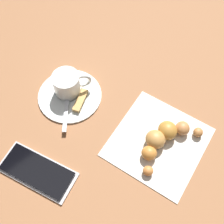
# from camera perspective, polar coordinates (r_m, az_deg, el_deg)

# --- Properties ---
(ground_plane) EXTENTS (1.80, 1.80, 0.00)m
(ground_plane) POSITION_cam_1_polar(r_m,az_deg,el_deg) (0.63, 0.19, -1.55)
(ground_plane) COLOR #96613D
(saucer) EXTENTS (0.15, 0.15, 0.01)m
(saucer) POSITION_cam_1_polar(r_m,az_deg,el_deg) (0.66, -8.50, 3.39)
(saucer) COLOR white
(saucer) RESTS_ON ground
(espresso_cup) EXTENTS (0.06, 0.08, 0.05)m
(espresso_cup) POSITION_cam_1_polar(r_m,az_deg,el_deg) (0.64, -8.89, 5.70)
(espresso_cup) COLOR white
(espresso_cup) RESTS_ON saucer
(teaspoon) EXTENTS (0.10, 0.09, 0.01)m
(teaspoon) POSITION_cam_1_polar(r_m,az_deg,el_deg) (0.65, -8.99, 2.78)
(teaspoon) COLOR silver
(teaspoon) RESTS_ON saucer
(sugar_packet) EXTENTS (0.04, 0.06, 0.01)m
(sugar_packet) POSITION_cam_1_polar(r_m,az_deg,el_deg) (0.64, -6.37, 2.40)
(sugar_packet) COLOR tan
(sugar_packet) RESTS_ON saucer
(napkin) EXTENTS (0.23, 0.23, 0.00)m
(napkin) POSITION_cam_1_polar(r_m,az_deg,el_deg) (0.61, 9.25, -5.93)
(napkin) COLOR silver
(napkin) RESTS_ON ground
(croissant) EXTENTS (0.08, 0.17, 0.03)m
(croissant) POSITION_cam_1_polar(r_m,az_deg,el_deg) (0.60, 10.36, -5.12)
(croissant) COLOR #BA773F
(croissant) RESTS_ON napkin
(cell_phone) EXTENTS (0.17, 0.12, 0.01)m
(cell_phone) POSITION_cam_1_polar(r_m,az_deg,el_deg) (0.60, -14.78, -11.44)
(cell_phone) COLOR #B9B5B9
(cell_phone) RESTS_ON ground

